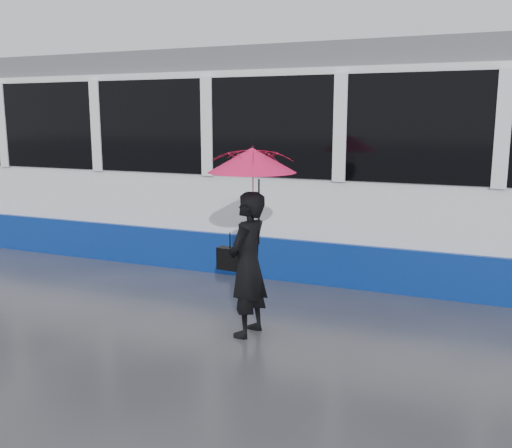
% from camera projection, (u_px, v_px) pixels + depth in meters
% --- Properties ---
extents(ground, '(90.00, 90.00, 0.00)m').
position_uv_depth(ground, '(282.00, 311.00, 6.99)').
color(ground, '#2C2C32').
rests_on(ground, ground).
extents(rails, '(34.00, 1.51, 0.02)m').
position_uv_depth(rails, '(336.00, 263.00, 9.25)').
color(rails, '#3F3D38').
rests_on(rails, ground).
extents(tram, '(26.00, 2.56, 3.35)m').
position_uv_depth(tram, '(165.00, 157.00, 10.15)').
color(tram, white).
rests_on(tram, ground).
extents(woman, '(0.43, 0.61, 1.58)m').
position_uv_depth(woman, '(248.00, 264.00, 6.11)').
color(woman, black).
rests_on(woman, ground).
extents(umbrella, '(1.01, 1.01, 1.06)m').
position_uv_depth(umbrella, '(252.00, 177.00, 5.92)').
color(umbrella, '#FC158F').
rests_on(umbrella, ground).
extents(handbag, '(0.29, 0.15, 0.42)m').
position_uv_depth(handbag, '(230.00, 259.00, 6.21)').
color(handbag, black).
rests_on(handbag, ground).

